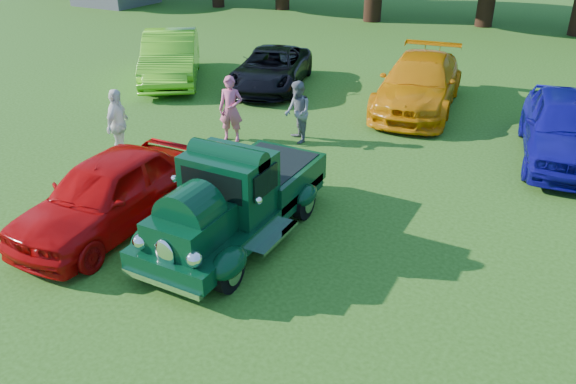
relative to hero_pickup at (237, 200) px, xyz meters
The scene contains 10 objects.
ground 1.10m from the hero_pickup, 96.29° to the right, with size 120.00×120.00×0.00m, color #264B11.
hero_pickup is the anchor object (origin of this frame).
red_convertible 2.53m from the hero_pickup, 160.37° to the right, with size 1.71×4.26×1.45m, color #B70708.
back_car_lime 11.10m from the hero_pickup, 134.83° to the left, with size 1.81×5.18×1.71m, color #5BC41A.
back_car_black 9.83m from the hero_pickup, 115.80° to the left, with size 2.18×4.73×1.31m, color black.
back_car_orange 9.04m from the hero_pickup, 84.79° to the left, with size 2.22×5.46×1.59m, color orange.
back_car_blue 8.57m from the hero_pickup, 53.31° to the left, with size 1.98×4.91×1.67m, color #0E0A77.
spectator_pink 4.92m from the hero_pickup, 124.46° to the left, with size 0.64×0.42×1.75m, color #CE5578.
spectator_grey 4.96m from the hero_pickup, 104.03° to the left, with size 0.79×0.62×1.63m, color slate.
spectator_white 4.87m from the hero_pickup, 158.90° to the left, with size 1.04×0.43×1.77m, color white.
Camera 1 is at (5.26, -6.88, 5.65)m, focal length 35.00 mm.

